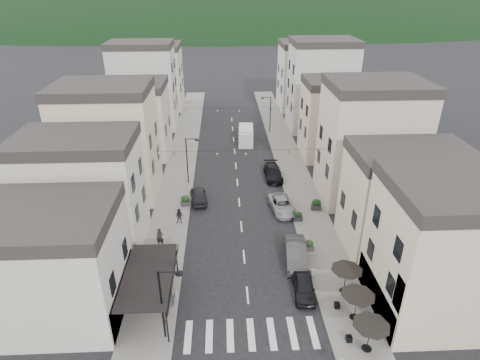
# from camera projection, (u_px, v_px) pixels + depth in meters

# --- Properties ---
(ground) EXTENTS (700.00, 700.00, 0.00)m
(ground) POSITION_uv_depth(u_px,v_px,m) (253.00, 358.00, 27.01)
(ground) COLOR black
(ground) RESTS_ON ground
(sidewalk_left) EXTENTS (4.00, 76.00, 0.12)m
(sidewalk_left) POSITION_uv_depth(u_px,v_px,m) (181.00, 163.00, 55.20)
(sidewalk_left) COLOR slate
(sidewalk_left) RESTS_ON ground
(sidewalk_right) EXTENTS (4.00, 76.00, 0.12)m
(sidewalk_right) POSITION_uv_depth(u_px,v_px,m) (289.00, 161.00, 55.82)
(sidewalk_right) COLOR slate
(sidewalk_right) RESTS_ON ground
(hill_backdrop) EXTENTS (640.00, 360.00, 70.00)m
(hill_backdrop) POSITION_uv_depth(u_px,v_px,m) (222.00, 13.00, 294.47)
(hill_backdrop) COLOR black
(hill_backdrop) RESTS_ON ground
(boutique_building) EXTENTS (12.00, 8.00, 8.00)m
(boutique_building) POSITION_uv_depth(u_px,v_px,m) (36.00, 270.00, 29.01)
(boutique_building) COLOR beige
(boutique_building) RESTS_ON ground
(bistro_building) EXTENTS (10.00, 8.00, 10.00)m
(bistro_building) POSITION_uv_depth(u_px,v_px,m) (450.00, 255.00, 28.92)
(bistro_building) COLOR beige
(bistro_building) RESTS_ON ground
(boutique_awning) EXTENTS (3.77, 7.50, 3.28)m
(boutique_awning) POSITION_uv_depth(u_px,v_px,m) (151.00, 276.00, 29.76)
(boutique_awning) COLOR black
(boutique_awning) RESTS_ON ground
(buildings_row_left) EXTENTS (10.20, 54.16, 14.00)m
(buildings_row_left) POSITION_uv_depth(u_px,v_px,m) (133.00, 109.00, 57.30)
(buildings_row_left) COLOR beige
(buildings_row_left) RESTS_ON ground
(buildings_row_right) EXTENTS (10.20, 54.16, 14.50)m
(buildings_row_right) POSITION_uv_depth(u_px,v_px,m) (335.00, 107.00, 57.38)
(buildings_row_right) COLOR beige
(buildings_row_right) RESTS_ON ground
(cafe_terrace) EXTENTS (2.50, 8.10, 2.53)m
(cafe_terrace) POSITION_uv_depth(u_px,v_px,m) (357.00, 298.00, 28.76)
(cafe_terrace) COLOR black
(cafe_terrace) RESTS_ON ground
(streetlamp_left_near) EXTENTS (1.70, 0.56, 6.00)m
(streetlamp_left_near) POSITION_uv_depth(u_px,v_px,m) (165.00, 298.00, 26.88)
(streetlamp_left_near) COLOR black
(streetlamp_left_near) RESTS_ON ground
(streetlamp_left_far) EXTENTS (1.70, 0.56, 6.00)m
(streetlamp_left_far) POSITION_uv_depth(u_px,v_px,m) (189.00, 156.00, 48.27)
(streetlamp_left_far) COLOR black
(streetlamp_left_far) RESTS_ON ground
(streetlamp_right_far) EXTENTS (1.70, 0.56, 6.00)m
(streetlamp_right_far) POSITION_uv_depth(u_px,v_px,m) (269.00, 111.00, 64.81)
(streetlamp_right_far) COLOR black
(streetlamp_right_far) RESTS_ON ground
(bollards) EXTENTS (11.66, 10.26, 0.60)m
(bollards) POSITION_uv_depth(u_px,v_px,m) (248.00, 295.00, 31.72)
(bollards) COLOR gray
(bollards) RESTS_ON ground
(bunting_near) EXTENTS (19.00, 0.28, 0.62)m
(bunting_near) POSITION_uv_depth(u_px,v_px,m) (239.00, 153.00, 44.07)
(bunting_near) COLOR black
(bunting_near) RESTS_ON ground
(bunting_far) EXTENTS (19.00, 0.28, 0.62)m
(bunting_far) POSITION_uv_depth(u_px,v_px,m) (234.00, 110.00, 58.33)
(bunting_far) COLOR black
(bunting_far) RESTS_ON ground
(parked_car_a) EXTENTS (1.96, 4.20, 1.39)m
(parked_car_a) POSITION_uv_depth(u_px,v_px,m) (304.00, 287.00, 32.23)
(parked_car_a) COLOR black
(parked_car_a) RESTS_ON ground
(parked_car_b) EXTENTS (2.25, 5.29, 1.70)m
(parked_car_b) POSITION_uv_depth(u_px,v_px,m) (296.00, 253.00, 35.89)
(parked_car_b) COLOR #363639
(parked_car_b) RESTS_ON ground
(parked_car_c) EXTENTS (2.94, 5.29, 1.40)m
(parked_car_c) POSITION_uv_depth(u_px,v_px,m) (282.00, 205.00, 43.78)
(parked_car_c) COLOR gray
(parked_car_c) RESTS_ON ground
(parked_car_d) EXTENTS (2.18, 5.16, 1.49)m
(parked_car_d) POSITION_uv_depth(u_px,v_px,m) (273.00, 173.00, 50.99)
(parked_car_d) COLOR black
(parked_car_d) RESTS_ON ground
(parked_car_e) EXTENTS (2.32, 4.55, 1.48)m
(parked_car_e) POSITION_uv_depth(u_px,v_px,m) (199.00, 196.00, 45.60)
(parked_car_e) COLOR black
(parked_car_e) RESTS_ON ground
(delivery_van) EXTENTS (2.49, 5.61, 2.63)m
(delivery_van) POSITION_uv_depth(u_px,v_px,m) (246.00, 135.00, 61.74)
(delivery_van) COLOR silver
(delivery_van) RESTS_ON ground
(pedestrian_a) EXTENTS (0.73, 0.52, 1.89)m
(pedestrian_a) POSITION_uv_depth(u_px,v_px,m) (160.00, 237.00, 37.69)
(pedestrian_a) COLOR black
(pedestrian_a) RESTS_ON sidewalk_left
(pedestrian_b) EXTENTS (0.88, 0.72, 1.70)m
(pedestrian_b) POSITION_uv_depth(u_px,v_px,m) (180.00, 216.00, 41.24)
(pedestrian_b) COLOR black
(pedestrian_b) RESTS_ON sidewalk_left
(planter_la) EXTENTS (1.06, 0.59, 1.19)m
(planter_la) POSITION_uv_depth(u_px,v_px,m) (167.00, 298.00, 31.06)
(planter_la) COLOR #313234
(planter_la) RESTS_ON sidewalk_left
(planter_lb) EXTENTS (1.20, 0.84, 1.23)m
(planter_lb) POSITION_uv_depth(u_px,v_px,m) (186.00, 201.00, 44.60)
(planter_lb) COLOR #2C2C2E
(planter_lb) RESTS_ON sidewalk_left
(planter_ra) EXTENTS (1.03, 0.61, 1.11)m
(planter_ra) POSITION_uv_depth(u_px,v_px,m) (308.00, 245.00, 37.24)
(planter_ra) COLOR #323235
(planter_ra) RESTS_ON sidewalk_right
(planter_rb) EXTENTS (0.96, 0.58, 1.03)m
(planter_rb) POSITION_uv_depth(u_px,v_px,m) (298.00, 216.00, 41.87)
(planter_rb) COLOR #2F2F32
(planter_rb) RESTS_ON sidewalk_right
(planter_rc) EXTENTS (1.22, 0.82, 1.26)m
(planter_rc) POSITION_uv_depth(u_px,v_px,m) (316.00, 205.00, 43.83)
(planter_rc) COLOR #2C2C2E
(planter_rc) RESTS_ON sidewalk_right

